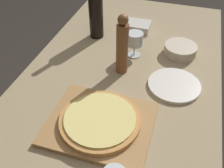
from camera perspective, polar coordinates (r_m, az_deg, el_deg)
name	(u,v)px	position (r m, az deg, el deg)	size (l,w,h in m)	color
ground_plane	(117,167)	(1.75, 1.18, -17.68)	(12.00, 12.00, 0.00)	#2D2823
dining_table	(119,92)	(1.23, 1.59, -1.66)	(0.87, 1.69, 0.75)	#9E8966
cutting_board	(100,123)	(0.97, -2.61, -8.58)	(0.38, 0.32, 0.02)	#A87A47
pizza	(100,120)	(0.96, -2.64, -7.79)	(0.30, 0.30, 0.02)	#C68947
wine_bottle	(96,12)	(1.40, -3.52, 15.34)	(0.07, 0.07, 0.34)	black
pepper_mill	(122,46)	(1.13, 2.24, 8.28)	(0.05, 0.05, 0.28)	brown
wine_glass	(135,40)	(1.27, 5.00, 9.56)	(0.08, 0.08, 0.12)	silver
small_bowl	(180,50)	(1.35, 14.64, 7.24)	(0.16, 0.16, 0.05)	beige
dinner_plate	(174,85)	(1.16, 13.37, -0.23)	(0.23, 0.23, 0.01)	silver
food_container	(137,26)	(1.53, 5.56, 12.47)	(0.14, 0.11, 0.04)	beige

